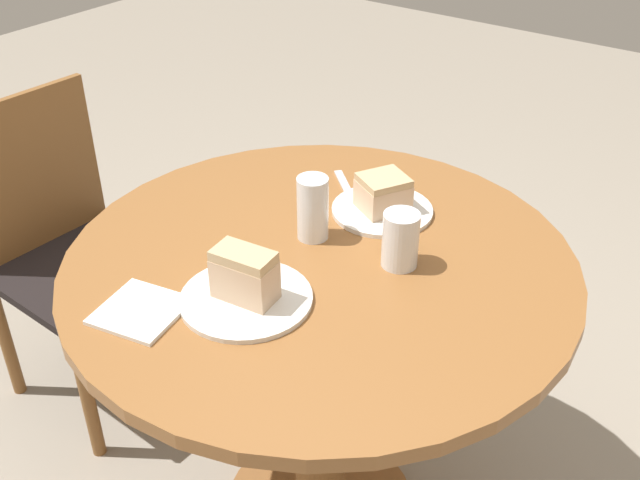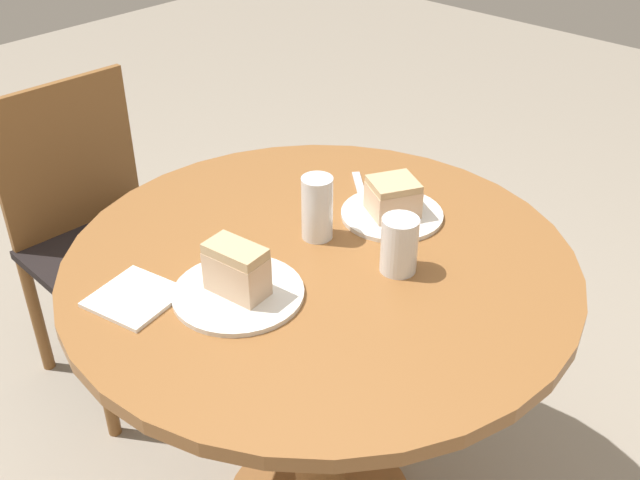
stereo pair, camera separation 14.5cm
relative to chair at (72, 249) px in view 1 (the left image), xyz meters
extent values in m
cylinder|color=brown|center=(0.00, -0.85, -0.07)|extent=(0.12, 0.12, 0.71)
cylinder|color=brown|center=(0.00, -0.85, 0.30)|extent=(1.01, 1.01, 0.03)
cylinder|color=brown|center=(-0.21, -0.25, -0.25)|extent=(0.04, 0.04, 0.41)
cylinder|color=brown|center=(0.18, -0.27, -0.25)|extent=(0.04, 0.04, 0.41)
cylinder|color=brown|center=(-0.19, 0.13, -0.25)|extent=(0.04, 0.04, 0.41)
cylinder|color=brown|center=(0.20, 0.11, -0.25)|extent=(0.04, 0.04, 0.41)
cube|color=black|center=(0.00, -0.07, -0.04)|extent=(0.45, 0.44, 0.03)
cube|color=brown|center=(0.01, 0.13, 0.19)|extent=(0.41, 0.04, 0.44)
cylinder|color=silver|center=(0.22, -0.86, 0.32)|extent=(0.22, 0.22, 0.01)
cylinder|color=silver|center=(-0.19, -0.82, 0.32)|extent=(0.24, 0.24, 0.01)
cube|color=beige|center=(0.22, -0.86, 0.35)|extent=(0.13, 0.13, 0.06)
cube|color=tan|center=(0.22, -0.86, 0.39)|extent=(0.13, 0.12, 0.02)
cube|color=beige|center=(-0.19, -0.82, 0.36)|extent=(0.08, 0.12, 0.08)
cube|color=tan|center=(-0.19, -0.82, 0.41)|extent=(0.07, 0.12, 0.02)
cylinder|color=beige|center=(0.05, -0.79, 0.35)|extent=(0.06, 0.06, 0.08)
cylinder|color=white|center=(0.05, -0.79, 0.38)|extent=(0.06, 0.06, 0.13)
cylinder|color=silver|center=(0.07, -0.99, 0.35)|extent=(0.06, 0.06, 0.08)
cylinder|color=white|center=(0.07, -0.99, 0.37)|extent=(0.07, 0.07, 0.11)
cube|color=white|center=(-0.33, -0.69, 0.32)|extent=(0.16, 0.16, 0.01)
cube|color=silver|center=(0.26, -0.73, 0.32)|extent=(0.12, 0.13, 0.00)
camera|label=1|loc=(-0.99, -1.56, 1.14)|focal=42.00mm
camera|label=2|loc=(-0.90, -1.68, 1.14)|focal=42.00mm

